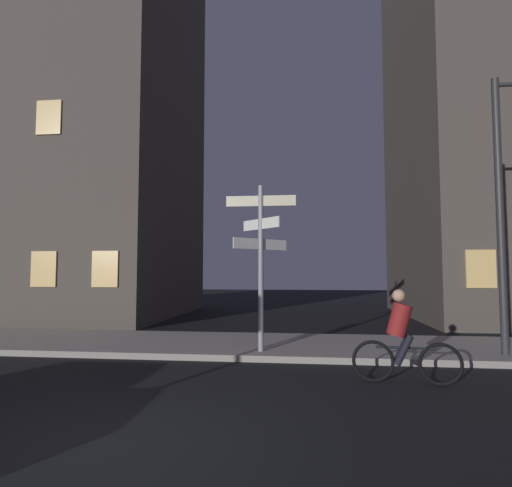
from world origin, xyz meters
The scene contains 6 objects.
ground_plane centered at (0.00, 0.00, 0.00)m, with size 80.00×80.00×0.00m, color black.
sidewalk_kerb centered at (0.00, 6.21, 0.07)m, with size 40.00×3.33×0.14m, color gray.
signpost centered at (1.12, 5.09, 2.39)m, with size 1.60×1.11×3.74m.
street_lamp centered at (6.50, 5.25, 3.68)m, with size 1.25×0.28×6.07m.
cyclist centered at (3.78, 3.17, 0.75)m, with size 1.82×0.37×1.61m.
building_left_block centered at (-7.71, 13.39, 9.34)m, with size 8.68×9.09×18.68m.
Camera 1 is at (2.11, -4.38, 1.92)m, focal length 29.45 mm.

